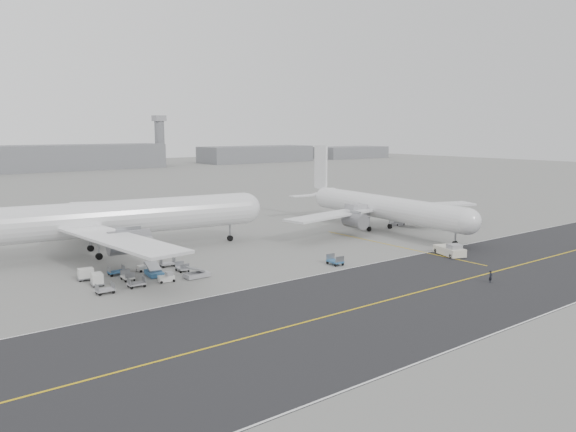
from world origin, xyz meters
TOP-DOWN VIEW (x-y plane):
  - ground at (0.00, 0.00)m, footprint 700.00×700.00m
  - taxiway at (5.02, -17.98)m, footprint 220.00×59.00m
  - horizon_buildings at (30.00, 260.00)m, footprint 520.00×28.00m
  - control_tower at (100.00, 265.00)m, footprint 7.00×7.00m
  - airliner_a at (-19.13, 32.74)m, footprint 65.94×64.83m
  - airliner_b at (40.56, 19.29)m, footprint 53.06×53.83m
  - pushback_tug at (31.56, -6.34)m, footprint 4.76×8.17m
  - jet_bridge at (41.85, 22.12)m, footprint 16.24×4.05m
  - gse_cluster at (-19.31, 12.58)m, footprint 22.13×17.28m
  - stray_dolly at (10.30, 1.09)m, footprint 1.96×2.98m
  - ground_crew_a at (21.15, -21.31)m, footprint 0.71×0.49m

SIDE VIEW (x-z plane):
  - ground at x=0.00m, z-range 0.00..0.00m
  - horizon_buildings at x=30.00m, z-range -14.00..14.00m
  - gse_cluster at x=-19.31m, z-range -0.95..0.95m
  - stray_dolly at x=10.30m, z-range -0.88..0.88m
  - taxiway at x=5.02m, z-range -0.01..0.03m
  - ground_crew_a at x=21.15m, z-range 0.00..1.86m
  - pushback_tug at x=31.56m, z-range -0.21..2.11m
  - jet_bridge at x=41.85m, z-range 1.20..7.29m
  - airliner_b at x=40.56m, z-range -3.93..14.63m
  - airliner_a at x=-19.13m, z-range -4.85..17.97m
  - control_tower at x=100.00m, z-range 0.63..31.88m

